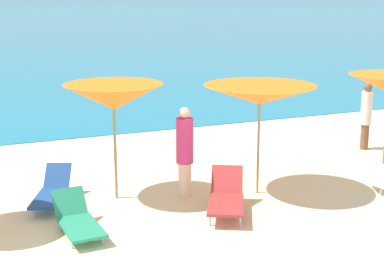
% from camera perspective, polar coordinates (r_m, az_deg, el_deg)
% --- Properties ---
extents(ground_plane, '(50.00, 100.00, 0.30)m').
position_cam_1_polar(ground_plane, '(16.96, -17.89, -1.66)').
color(ground_plane, beige).
extents(umbrella_5, '(1.94, 1.94, 2.28)m').
position_cam_1_polar(umbrella_5, '(11.29, -7.63, 3.00)').
color(umbrella_5, '#9E7F59').
rests_on(umbrella_5, ground_plane).
extents(umbrella_6, '(2.31, 2.31, 2.21)m').
position_cam_1_polar(umbrella_6, '(11.57, 6.59, 3.20)').
color(umbrella_6, '#9E7F59').
rests_on(umbrella_6, ground_plane).
extents(lounge_chair_0, '(0.66, 1.50, 0.61)m').
position_cam_1_polar(lounge_chair_0, '(10.18, -11.06, -8.71)').
color(lounge_chair_0, '#268C66').
rests_on(lounge_chair_0, ground_plane).
extents(lounge_chair_1, '(1.07, 1.63, 0.62)m').
position_cam_1_polar(lounge_chair_1, '(11.60, -13.47, -5.99)').
color(lounge_chair_1, '#1E478C').
rests_on(lounge_chair_1, ground_plane).
extents(lounge_chair_7, '(1.26, 1.66, 0.72)m').
position_cam_1_polar(lounge_chair_7, '(10.84, 3.34, -6.63)').
color(lounge_chair_7, '#A53333').
rests_on(lounge_chair_7, ground_plane).
extents(beachgoer_1, '(0.34, 0.34, 1.81)m').
position_cam_1_polar(beachgoer_1, '(11.54, -0.72, -2.12)').
color(beachgoer_1, beige).
rests_on(beachgoer_1, ground_plane).
extents(beachgoer_2, '(0.28, 0.28, 1.72)m').
position_cam_1_polar(beachgoer_2, '(15.69, 16.56, 1.32)').
color(beachgoer_2, brown).
rests_on(beachgoer_2, ground_plane).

